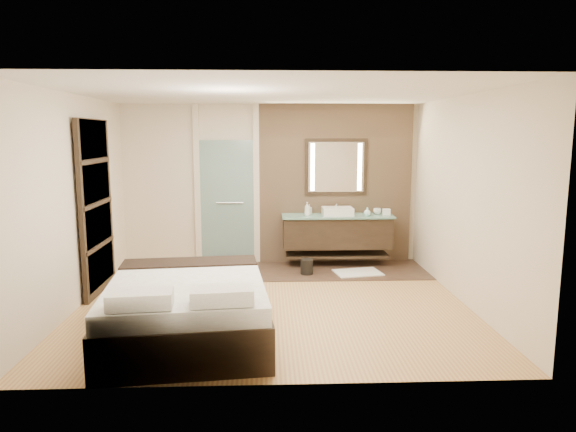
{
  "coord_description": "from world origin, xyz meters",
  "views": [
    {
      "loc": [
        -0.07,
        -6.5,
        2.19
      ],
      "look_at": [
        0.22,
        0.6,
        1.06
      ],
      "focal_mm": 32.0,
      "sensor_mm": 36.0,
      "label": 1
    }
  ],
  "objects_px": {
    "vanity": "(337,232)",
    "bed": "(187,309)",
    "waste_bin": "(307,267)",
    "mirror_unit": "(336,167)"
  },
  "relations": [
    {
      "from": "bed",
      "to": "waste_bin",
      "type": "height_order",
      "value": "bed"
    },
    {
      "from": "bed",
      "to": "waste_bin",
      "type": "xyz_separation_m",
      "value": [
        1.49,
        2.51,
        -0.21
      ]
    },
    {
      "from": "mirror_unit",
      "to": "bed",
      "type": "relative_size",
      "value": 0.47
    },
    {
      "from": "mirror_unit",
      "to": "waste_bin",
      "type": "bearing_deg",
      "value": -124.31
    },
    {
      "from": "vanity",
      "to": "mirror_unit",
      "type": "xyz_separation_m",
      "value": [
        0.0,
        0.24,
        1.07
      ]
    },
    {
      "from": "vanity",
      "to": "bed",
      "type": "xyz_separation_m",
      "value": [
        -2.04,
        -3.08,
        -0.25
      ]
    },
    {
      "from": "mirror_unit",
      "to": "waste_bin",
      "type": "height_order",
      "value": "mirror_unit"
    },
    {
      "from": "vanity",
      "to": "waste_bin",
      "type": "distance_m",
      "value": 0.91
    },
    {
      "from": "vanity",
      "to": "bed",
      "type": "bearing_deg",
      "value": -123.52
    },
    {
      "from": "vanity",
      "to": "mirror_unit",
      "type": "distance_m",
      "value": 1.1
    }
  ]
}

